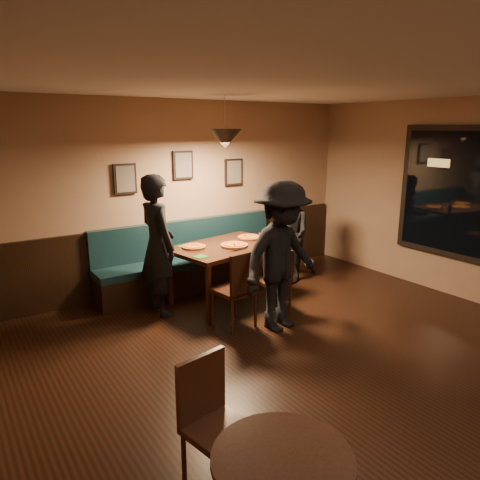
{
  "coord_description": "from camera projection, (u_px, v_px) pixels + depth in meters",
  "views": [
    {
      "loc": [
        -3.08,
        -2.63,
        2.38
      ],
      "look_at": [
        0.14,
        2.16,
        0.95
      ],
      "focal_mm": 33.81,
      "sensor_mm": 36.0,
      "label": 1
    }
  ],
  "objects": [
    {
      "name": "pizza_b",
      "position": [
        234.0,
        245.0,
        6.18
      ],
      "size": [
        0.45,
        0.45,
        0.04
      ],
      "primitive_type": "cylinder",
      "rotation": [
        0.0,
        0.0,
        0.26
      ],
      "color": "orange",
      "rests_on": "dining_table"
    },
    {
      "name": "dining_table",
      "position": [
        226.0,
        273.0,
        6.37
      ],
      "size": [
        1.66,
        1.22,
        0.81
      ],
      "primitive_type": "cube",
      "rotation": [
        0.0,
        0.0,
        0.18
      ],
      "color": "black",
      "rests_on": "floor"
    },
    {
      "name": "napkin_b",
      "position": [
        201.0,
        257.0,
        5.69
      ],
      "size": [
        0.18,
        0.18,
        0.01
      ],
      "primitive_type": "cube",
      "rotation": [
        0.0,
        0.0,
        0.18
      ],
      "color": "#1F7621",
      "rests_on": "dining_table"
    },
    {
      "name": "floor",
      "position": [
        352.0,
        382.0,
        4.36
      ],
      "size": [
        7.0,
        7.0,
        0.0
      ],
      "primitive_type": "plane",
      "color": "black",
      "rests_on": "ground"
    },
    {
      "name": "diner_right",
      "position": [
        289.0,
        234.0,
        7.11
      ],
      "size": [
        0.68,
        0.82,
        1.52
      ],
      "primitive_type": "imported",
      "rotation": [
        0.0,
        0.0,
        -1.72
      ],
      "color": "black",
      "rests_on": "floor"
    },
    {
      "name": "pizza_a",
      "position": [
        194.0,
        247.0,
        6.11
      ],
      "size": [
        0.39,
        0.39,
        0.04
      ],
      "primitive_type": "cylinder",
      "rotation": [
        0.0,
        0.0,
        -0.26
      ],
      "color": "orange",
      "rests_on": "dining_table"
    },
    {
      "name": "chair_near_right",
      "position": [
        273.0,
        280.0,
        5.99
      ],
      "size": [
        0.43,
        0.43,
        0.85
      ],
      "primitive_type": null,
      "rotation": [
        0.0,
        0.0,
        -0.14
      ],
      "color": "black",
      "rests_on": "floor"
    },
    {
      "name": "wainscot",
      "position": [
        186.0,
        252.0,
        7.04
      ],
      "size": [
        5.88,
        0.06,
        1.0
      ],
      "primitive_type": "cube",
      "color": "black",
      "rests_on": "ground"
    },
    {
      "name": "diner_left",
      "position": [
        158.0,
        245.0,
        5.81
      ],
      "size": [
        0.45,
        0.68,
        1.83
      ],
      "primitive_type": "imported",
      "rotation": [
        0.0,
        0.0,
        1.59
      ],
      "color": "black",
      "rests_on": "floor"
    },
    {
      "name": "diner_front",
      "position": [
        282.0,
        257.0,
        5.34
      ],
      "size": [
        1.25,
        0.83,
        1.8
      ],
      "primitive_type": "imported",
      "rotation": [
        0.0,
        0.0,
        0.15
      ],
      "color": "black",
      "rests_on": "floor"
    },
    {
      "name": "cafe_chair_far",
      "position": [
        220.0,
        428.0,
        2.99
      ],
      "size": [
        0.47,
        0.47,
        0.91
      ],
      "primitive_type": null,
      "rotation": [
        0.0,
        0.0,
        3.33
      ],
      "color": "#331E0E",
      "rests_on": "floor"
    },
    {
      "name": "ceiling",
      "position": [
        373.0,
        76.0,
        3.69
      ],
      "size": [
        7.0,
        7.0,
        0.0
      ],
      "primitive_type": "plane",
      "rotation": [
        3.14,
        0.0,
        0.0
      ],
      "color": "silver",
      "rests_on": "ground"
    },
    {
      "name": "picture_center",
      "position": [
        183.0,
        165.0,
        6.71
      ],
      "size": [
        0.32,
        0.04,
        0.42
      ],
      "primitive_type": "cube",
      "color": "black",
      "rests_on": "wall_back"
    },
    {
      "name": "booth_bench",
      "position": [
        194.0,
        256.0,
        6.82
      ],
      "size": [
        3.0,
        0.6,
        1.0
      ],
      "primitive_type": null,
      "color": "#0F232D",
      "rests_on": "ground"
    },
    {
      "name": "wall_back",
      "position": [
        183.0,
        195.0,
        6.85
      ],
      "size": [
        6.0,
        0.0,
        6.0
      ],
      "primitive_type": "plane",
      "rotation": [
        1.57,
        0.0,
        0.0
      ],
      "color": "#8C704F",
      "rests_on": "ground"
    },
    {
      "name": "picture_right",
      "position": [
        234.0,
        172.0,
        7.24
      ],
      "size": [
        0.32,
        0.04,
        0.42
      ],
      "primitive_type": "cube",
      "color": "black",
      "rests_on": "wall_back"
    },
    {
      "name": "soda_glass",
      "position": [
        274.0,
        238.0,
        6.37
      ],
      "size": [
        0.08,
        0.08,
        0.15
      ],
      "primitive_type": "cylinder",
      "rotation": [
        0.0,
        0.0,
        0.27
      ],
      "color": "black",
      "rests_on": "dining_table"
    },
    {
      "name": "pendant_lamp",
      "position": [
        225.0,
        139.0,
        5.92
      ],
      "size": [
        0.44,
        0.44,
        0.25
      ],
      "primitive_type": "cone",
      "rotation": [
        3.14,
        0.0,
        0.0
      ],
      "color": "black",
      "rests_on": "ceiling"
    },
    {
      "name": "napkin_a",
      "position": [
        184.0,
        246.0,
        6.19
      ],
      "size": [
        0.16,
        0.16,
        0.01
      ],
      "primitive_type": "cube",
      "rotation": [
        0.0,
        0.0,
        0.25
      ],
      "color": "#1C6A20",
      "rests_on": "dining_table"
    },
    {
      "name": "chair_near_left",
      "position": [
        234.0,
        289.0,
        5.48
      ],
      "size": [
        0.48,
        0.48,
        0.98
      ],
      "primitive_type": null,
      "rotation": [
        0.0,
        0.0,
        0.13
      ],
      "color": "black",
      "rests_on": "floor"
    },
    {
      "name": "tabasco_bottle",
      "position": [
        260.0,
        236.0,
        6.51
      ],
      "size": [
        0.04,
        0.04,
        0.13
      ],
      "primitive_type": "cylinder",
      "rotation": [
        0.0,
        0.0,
        -0.39
      ],
      "color": "#AA0518",
      "rests_on": "dining_table"
    },
    {
      "name": "pizza_c",
      "position": [
        249.0,
        237.0,
        6.64
      ],
      "size": [
        0.42,
        0.42,
        0.04
      ],
      "primitive_type": "cylinder",
      "rotation": [
        0.0,
        0.0,
        0.25
      ],
      "color": "#C65A25",
      "rests_on": "dining_table"
    },
    {
      "name": "cutlery_set",
      "position": [
        235.0,
        251.0,
        5.95
      ],
      "size": [
        0.21,
        0.06,
        0.0
      ],
      "primitive_type": "cube",
      "rotation": [
        0.0,
        0.0,
        1.74
      ],
      "color": "silver",
      "rests_on": "dining_table"
    },
    {
      "name": "picture_left",
      "position": [
        125.0,
        179.0,
        6.26
      ],
      "size": [
        0.32,
        0.04,
        0.42
      ],
      "primitive_type": "cube",
      "color": "black",
      "rests_on": "wall_back"
    }
  ]
}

